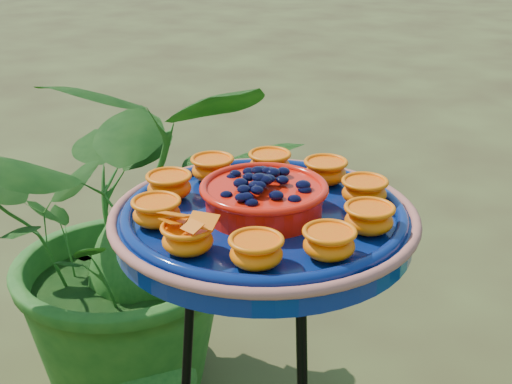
# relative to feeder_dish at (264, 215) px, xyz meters

# --- Properties ---
(feeder_dish) EXTENTS (0.48, 0.48, 0.11)m
(feeder_dish) POSITION_rel_feeder_dish_xyz_m (0.00, 0.00, 0.00)
(feeder_dish) COLOR #071B59
(feeder_dish) RESTS_ON tripod_stand
(shrub_back_left) EXTENTS (1.15, 1.09, 1.02)m
(shrub_back_left) POSITION_rel_feeder_dish_xyz_m (-0.66, 0.54, -0.41)
(shrub_back_left) COLOR #164713
(shrub_back_left) RESTS_ON ground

